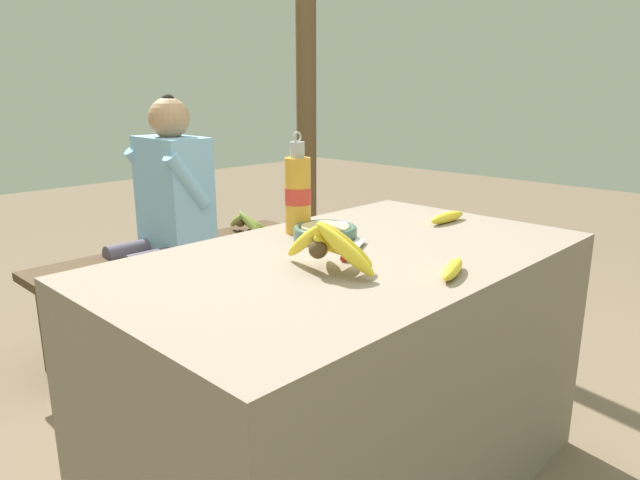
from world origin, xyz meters
name	(u,v)px	position (x,y,z in m)	size (l,w,h in m)	color
market_counter	(350,375)	(0.00, 0.00, 0.36)	(1.34, 0.79, 0.72)	gray
banana_bunch_ripe	(331,245)	(-0.16, -0.07, 0.79)	(0.16, 0.30, 0.14)	#4C381E
serving_bowl	(325,232)	(0.06, 0.15, 0.75)	(0.19, 0.19, 0.04)	#4C6B5B
water_bottle	(298,193)	(0.06, 0.26, 0.84)	(0.08, 0.08, 0.31)	gold
loose_banana_front	(452,269)	(0.02, -0.30, 0.74)	(0.16, 0.09, 0.03)	yellow
loose_banana_side	(447,217)	(0.49, 0.01, 0.74)	(0.18, 0.04, 0.03)	yellow
knife	(350,251)	(-0.02, -0.01, 0.73)	(0.19, 0.11, 0.02)	#BCBCC1
wooden_bench	(179,265)	(0.22, 1.23, 0.37)	(1.30, 0.32, 0.45)	#4C3823
seated_vendor	(165,208)	(0.15, 1.20, 0.65)	(0.40, 0.39, 1.13)	#564C60
banana_bunch_green	(246,222)	(0.61, 1.23, 0.51)	(0.16, 0.26, 0.13)	#4C381E
support_post_far	(306,79)	(1.35, 1.55, 1.20)	(0.12, 0.12, 2.41)	brown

